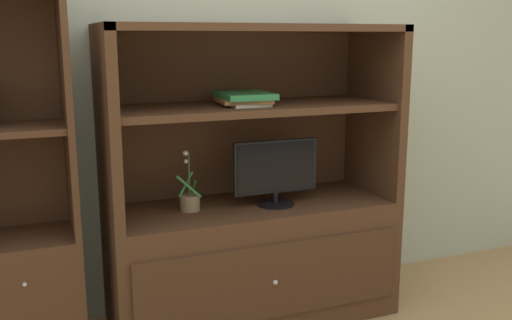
% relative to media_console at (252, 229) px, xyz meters
% --- Properties ---
extents(painted_rear_wall, '(6.00, 0.10, 2.80)m').
position_rel_media_console_xyz_m(painted_rear_wall, '(0.00, 0.34, 0.90)').
color(painted_rear_wall, '#ADB29E').
rests_on(painted_rear_wall, ground_plane).
extents(media_console, '(1.53, 0.61, 1.58)m').
position_rel_media_console_xyz_m(media_console, '(0.00, 0.00, 0.00)').
color(media_console, '#4C2D1C').
rests_on(media_console, ground_plane).
extents(tv_monitor, '(0.47, 0.20, 0.35)m').
position_rel_media_console_xyz_m(tv_monitor, '(0.11, -0.06, 0.33)').
color(tv_monitor, black).
rests_on(tv_monitor, media_console).
extents(potted_plant, '(0.12, 0.11, 0.32)m').
position_rel_media_console_xyz_m(potted_plant, '(-0.34, 0.01, 0.20)').
color(potted_plant, '#8C7251').
rests_on(potted_plant, media_console).
extents(magazine_stack, '(0.28, 0.33, 0.06)m').
position_rel_media_console_xyz_m(magazine_stack, '(-0.05, -0.01, 0.71)').
color(magazine_stack, silver).
rests_on(magazine_stack, media_console).
extents(bookshelf_tall, '(0.51, 0.41, 1.73)m').
position_rel_media_console_xyz_m(bookshelf_tall, '(-1.15, 0.00, 0.06)').
color(bookshelf_tall, '#4C2D1C').
rests_on(bookshelf_tall, ground_plane).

